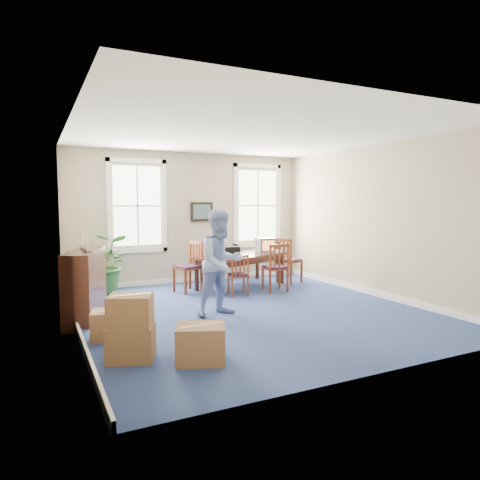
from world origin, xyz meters
name	(u,v)px	position (x,y,z in m)	size (l,w,h in m)	color
floor	(249,310)	(0.00, 0.00, 0.00)	(6.50, 6.50, 0.00)	navy
ceiling	(250,133)	(0.00, 0.00, 3.20)	(6.50, 6.50, 0.00)	white
wall_back	(190,218)	(0.00, 3.25, 1.60)	(6.50, 6.50, 0.00)	tan
wall_front	(382,236)	(0.00, -3.25, 1.60)	(6.50, 6.50, 0.00)	tan
wall_left	(72,228)	(-3.00, 0.00, 1.60)	(6.50, 6.50, 0.00)	tan
wall_right	(376,221)	(3.00, 0.00, 1.60)	(6.50, 6.50, 0.00)	tan
baseboard_back	(191,279)	(0.00, 3.22, 0.06)	(6.00, 0.04, 0.12)	white
baseboard_left	(77,328)	(-2.97, 0.00, 0.06)	(0.04, 6.50, 0.12)	white
baseboard_right	(373,292)	(2.97, 0.00, 0.06)	(0.04, 6.50, 0.12)	white
window_left	(137,206)	(-1.30, 3.23, 1.90)	(1.40, 0.12, 2.20)	white
window_right	(257,206)	(1.90, 3.23, 1.90)	(1.40, 0.12, 2.20)	white
wall_picture	(202,212)	(0.30, 3.20, 1.75)	(0.58, 0.06, 0.48)	black
conference_table	(241,271)	(0.85, 2.06, 0.38)	(2.25, 1.02, 0.77)	#411F16
crt_tv	(265,245)	(1.51, 2.11, 0.95)	(0.40, 0.44, 0.36)	#B7B7BC
game_console	(277,251)	(1.82, 2.06, 0.79)	(0.14, 0.18, 0.04)	white
equipment_bag	(231,251)	(0.59, 2.11, 0.86)	(0.38, 0.25, 0.19)	black
chair_near_left	(238,275)	(0.39, 1.29, 0.44)	(0.40, 0.40, 0.88)	maroon
chair_near_right	(275,267)	(1.31, 1.29, 0.54)	(0.48, 0.48, 1.07)	maroon
chair_end_left	(188,267)	(-0.48, 2.06, 0.56)	(0.50, 0.50, 1.12)	maroon
chair_end_right	(289,260)	(2.18, 2.06, 0.55)	(0.50, 0.50, 1.10)	maroon
man	(221,263)	(-0.58, -0.06, 0.93)	(0.91, 0.70, 1.86)	#8CA2DB
credenza	(85,282)	(-2.75, 0.86, 0.61)	(0.45, 1.56, 1.23)	#411F16
brochure_rack	(85,238)	(-2.73, 0.86, 1.37)	(0.11, 0.64, 0.28)	#99999E
potted_plant	(105,264)	(-2.14, 2.66, 0.66)	(1.18, 1.03, 1.31)	#255521
cardboard_boxes	(146,321)	(-2.25, -1.44, 0.44)	(1.53, 1.53, 0.87)	olive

